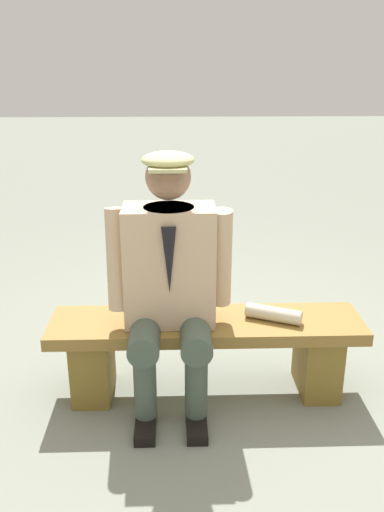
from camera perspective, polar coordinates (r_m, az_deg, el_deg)
ground_plane at (r=2.99m, az=1.46°, el=-14.10°), size 30.00×30.00×0.00m
bench at (r=2.84m, az=1.51°, el=-9.44°), size 1.61×0.38×0.43m
seated_man at (r=2.60m, az=-2.40°, el=-2.13°), size 0.62×0.57×1.29m
rolled_magazine at (r=2.78m, az=8.65°, el=-6.11°), size 0.29×0.18×0.08m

